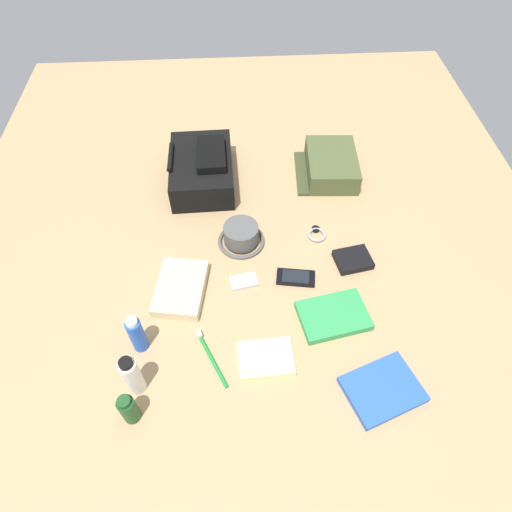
{
  "coord_description": "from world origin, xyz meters",
  "views": [
    {
      "loc": [
        -0.86,
        0.05,
        1.12
      ],
      "look_at": [
        0.0,
        0.0,
        0.04
      ],
      "focal_mm": 31.04,
      "sensor_mm": 36.0,
      "label": 1
    }
  ],
  "objects_px": {
    "toothpaste_tube": "(132,376)",
    "deodorant_spray": "(137,334)",
    "bucket_hat": "(241,236)",
    "notepad": "(266,358)",
    "shampoo_bottle": "(129,409)",
    "backpack": "(202,169)",
    "wristwatch": "(317,234)",
    "media_player": "(244,281)",
    "toothbrush": "(210,355)",
    "cell_phone": "(296,278)",
    "folded_towel": "(181,288)",
    "paperback_novel": "(382,389)",
    "wallet": "(353,260)",
    "toiletry_pouch": "(330,165)",
    "travel_guidebook": "(333,316)"
  },
  "relations": [
    {
      "from": "toothpaste_tube",
      "to": "deodorant_spray",
      "type": "bearing_deg",
      "value": 1.11
    },
    {
      "from": "bucket_hat",
      "to": "notepad",
      "type": "height_order",
      "value": "bucket_hat"
    },
    {
      "from": "shampoo_bottle",
      "to": "toothpaste_tube",
      "type": "xyz_separation_m",
      "value": [
        0.08,
        -0.0,
        0.02
      ]
    },
    {
      "from": "bucket_hat",
      "to": "notepad",
      "type": "relative_size",
      "value": 1.03
    },
    {
      "from": "backpack",
      "to": "wristwatch",
      "type": "bearing_deg",
      "value": -127.63
    },
    {
      "from": "shampoo_bottle",
      "to": "toothpaste_tube",
      "type": "distance_m",
      "value": 0.08
    },
    {
      "from": "shampoo_bottle",
      "to": "deodorant_spray",
      "type": "relative_size",
      "value": 0.77
    },
    {
      "from": "wristwatch",
      "to": "media_player",
      "type": "bearing_deg",
      "value": 125.11
    },
    {
      "from": "toothbrush",
      "to": "shampoo_bottle",
      "type": "bearing_deg",
      "value": 128.29
    },
    {
      "from": "backpack",
      "to": "toothbrush",
      "type": "xyz_separation_m",
      "value": [
        -0.71,
        -0.02,
        -0.05
      ]
    },
    {
      "from": "toothpaste_tube",
      "to": "cell_phone",
      "type": "distance_m",
      "value": 0.56
    },
    {
      "from": "shampoo_bottle",
      "to": "folded_towel",
      "type": "bearing_deg",
      "value": -15.97
    },
    {
      "from": "toothpaste_tube",
      "to": "paperback_novel",
      "type": "bearing_deg",
      "value": -94.57
    },
    {
      "from": "media_player",
      "to": "wallet",
      "type": "distance_m",
      "value": 0.36
    },
    {
      "from": "toothpaste_tube",
      "to": "toothbrush",
      "type": "xyz_separation_m",
      "value": [
        0.08,
        -0.19,
        -0.07
      ]
    },
    {
      "from": "toiletry_pouch",
      "to": "media_player",
      "type": "bearing_deg",
      "value": 144.53
    },
    {
      "from": "deodorant_spray",
      "to": "folded_towel",
      "type": "xyz_separation_m",
      "value": [
        0.17,
        -0.1,
        -0.05
      ]
    },
    {
      "from": "travel_guidebook",
      "to": "media_player",
      "type": "xyz_separation_m",
      "value": [
        0.14,
        0.25,
        -0.01
      ]
    },
    {
      "from": "cell_phone",
      "to": "notepad",
      "type": "bearing_deg",
      "value": 156.78
    },
    {
      "from": "backpack",
      "to": "toothbrush",
      "type": "relative_size",
      "value": 1.9
    },
    {
      "from": "backpack",
      "to": "toothpaste_tube",
      "type": "bearing_deg",
      "value": 168.28
    },
    {
      "from": "notepad",
      "to": "folded_towel",
      "type": "bearing_deg",
      "value": 42.46
    },
    {
      "from": "shampoo_bottle",
      "to": "cell_phone",
      "type": "distance_m",
      "value": 0.61
    },
    {
      "from": "toothpaste_tube",
      "to": "notepad",
      "type": "relative_size",
      "value": 1.0
    },
    {
      "from": "media_player",
      "to": "notepad",
      "type": "relative_size",
      "value": 0.62
    },
    {
      "from": "wallet",
      "to": "notepad",
      "type": "height_order",
      "value": "wallet"
    },
    {
      "from": "cell_phone",
      "to": "toothbrush",
      "type": "distance_m",
      "value": 0.36
    },
    {
      "from": "toiletry_pouch",
      "to": "toothbrush",
      "type": "distance_m",
      "value": 0.86
    },
    {
      "from": "shampoo_bottle",
      "to": "travel_guidebook",
      "type": "xyz_separation_m",
      "value": [
        0.25,
        -0.55,
        -0.04
      ]
    },
    {
      "from": "folded_towel",
      "to": "notepad",
      "type": "bearing_deg",
      "value": -134.83
    },
    {
      "from": "folded_towel",
      "to": "toothpaste_tube",
      "type": "bearing_deg",
      "value": 161.06
    },
    {
      "from": "toothbrush",
      "to": "toothpaste_tube",
      "type": "bearing_deg",
      "value": 112.16
    },
    {
      "from": "travel_guidebook",
      "to": "media_player",
      "type": "relative_size",
      "value": 2.35
    },
    {
      "from": "shampoo_bottle",
      "to": "travel_guidebook",
      "type": "distance_m",
      "value": 0.61
    },
    {
      "from": "deodorant_spray",
      "to": "notepad",
      "type": "relative_size",
      "value": 0.92
    },
    {
      "from": "backpack",
      "to": "notepad",
      "type": "xyz_separation_m",
      "value": [
        -0.73,
        -0.18,
        -0.05
      ]
    },
    {
      "from": "toiletry_pouch",
      "to": "folded_towel",
      "type": "xyz_separation_m",
      "value": [
        -0.51,
        0.54,
        -0.02
      ]
    },
    {
      "from": "toothpaste_tube",
      "to": "wallet",
      "type": "distance_m",
      "value": 0.75
    },
    {
      "from": "shampoo_bottle",
      "to": "wallet",
      "type": "relative_size",
      "value": 0.97
    },
    {
      "from": "cell_phone",
      "to": "media_player",
      "type": "height_order",
      "value": "cell_phone"
    },
    {
      "from": "toiletry_pouch",
      "to": "toothbrush",
      "type": "bearing_deg",
      "value": 148.19
    },
    {
      "from": "toiletry_pouch",
      "to": "media_player",
      "type": "distance_m",
      "value": 0.6
    },
    {
      "from": "backpack",
      "to": "toiletry_pouch",
      "type": "xyz_separation_m",
      "value": [
        0.01,
        -0.47,
        -0.02
      ]
    },
    {
      "from": "backpack",
      "to": "deodorant_spray",
      "type": "height_order",
      "value": "same"
    },
    {
      "from": "paperback_novel",
      "to": "cell_phone",
      "type": "distance_m",
      "value": 0.41
    },
    {
      "from": "deodorant_spray",
      "to": "toiletry_pouch",
      "type": "bearing_deg",
      "value": -43.13
    },
    {
      "from": "wallet",
      "to": "paperback_novel",
      "type": "bearing_deg",
      "value": 168.58
    },
    {
      "from": "bucket_hat",
      "to": "notepad",
      "type": "distance_m",
      "value": 0.43
    },
    {
      "from": "bucket_hat",
      "to": "cell_phone",
      "type": "height_order",
      "value": "bucket_hat"
    },
    {
      "from": "media_player",
      "to": "notepad",
      "type": "bearing_deg",
      "value": -169.72
    }
  ]
}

